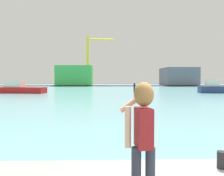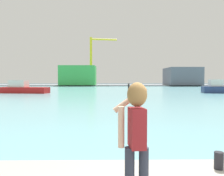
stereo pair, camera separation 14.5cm
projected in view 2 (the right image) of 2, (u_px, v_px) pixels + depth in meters
The scene contains 10 objects.
ground_plane at pixel (115, 90), 52.87m from camera, with size 220.00×220.00×0.00m, color #334751.
harbor_water at pixel (115, 89), 54.86m from camera, with size 140.00×100.00×0.02m, color #6BA8B2.
far_shore_dock at pixel (113, 85), 94.83m from camera, with size 140.00×20.00×0.44m, color gray.
person_photographer at pixel (136, 130), 3.09m from camera, with size 0.53×0.55×1.74m.
harbor_bollard at pixel (219, 160), 4.36m from camera, with size 0.18×0.18×0.34m, color black.
boat_moored at pixel (23, 89), 39.06m from camera, with size 9.08×3.94×2.29m.
boat_moored_2 at pixel (219, 88), 39.12m from camera, with size 6.22×3.37×2.42m.
warehouse_left at pixel (78, 76), 88.63m from camera, with size 14.03×10.69×7.64m, color green.
warehouse_right at pixel (182, 76), 89.20m from camera, with size 12.66×13.20×6.96m, color slate.
port_crane at pixel (94, 56), 91.40m from camera, with size 11.34×2.30×19.81m.
Camera 2 is at (-1.51, -2.80, 2.27)m, focal length 35.16 mm.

